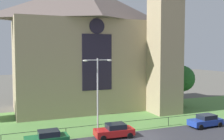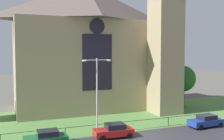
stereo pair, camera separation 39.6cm
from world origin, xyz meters
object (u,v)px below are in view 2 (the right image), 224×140
at_px(church_building, 91,45).
at_px(tree_right_far, 183,79).
at_px(parked_car_green, 46,138).
at_px(parked_car_red, 114,131).
at_px(parked_car_blue, 206,121).
at_px(streetlamp_near, 97,87).

relative_size(church_building, tree_right_far, 3.79).
bearing_deg(parked_car_green, parked_car_red, 179.74).
height_order(church_building, parked_car_blue, church_building).
relative_size(streetlamp_near, parked_car_blue, 2.00).
relative_size(church_building, streetlamp_near, 3.06).
bearing_deg(church_building, parked_car_green, -121.11).
relative_size(streetlamp_near, parked_car_red, 1.99).
bearing_deg(parked_car_green, church_building, -120.97).
relative_size(tree_right_far, streetlamp_near, 0.81).
relative_size(streetlamp_near, parked_car_green, 2.02).
height_order(parked_car_green, parked_car_blue, same).
bearing_deg(streetlamp_near, parked_car_blue, -7.98).
distance_m(parked_car_green, parked_car_blue, 19.09).
bearing_deg(church_building, parked_car_red, -98.36).
height_order(church_building, tree_right_far, church_building).
bearing_deg(church_building, parked_car_blue, -58.67).
xyz_separation_m(streetlamp_near, parked_car_red, (1.35, -1.59, -4.63)).
distance_m(parked_car_green, parked_car_red, 7.10).
distance_m(church_building, tree_right_far, 16.34).
bearing_deg(parked_car_blue, streetlamp_near, -9.44).
xyz_separation_m(tree_right_far, streetlamp_near, (-18.43, -9.99, 0.76)).
distance_m(church_building, streetlamp_near, 15.31).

